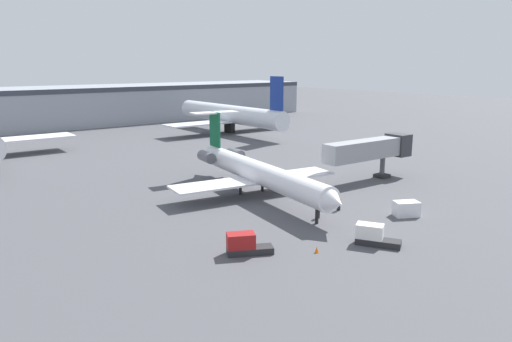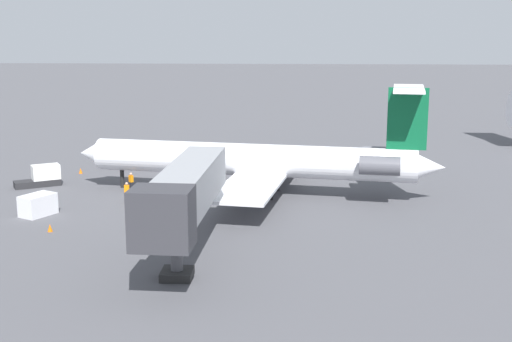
% 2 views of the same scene
% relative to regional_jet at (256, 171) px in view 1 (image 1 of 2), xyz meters
% --- Properties ---
extents(ground_plane, '(400.00, 400.00, 0.10)m').
position_rel_regional_jet_xyz_m(ground_plane, '(0.85, 0.17, -3.11)').
color(ground_plane, '#4C4C51').
extents(regional_jet, '(22.08, 31.81, 9.39)m').
position_rel_regional_jet_xyz_m(regional_jet, '(0.00, 0.00, 0.00)').
color(regional_jet, white).
rests_on(regional_jet, ground_plane).
extents(jet_bridge, '(15.46, 3.58, 6.10)m').
position_rel_regional_jet_xyz_m(jet_bridge, '(17.96, -3.89, 1.35)').
color(jet_bridge, gray).
rests_on(jet_bridge, ground_plane).
extents(ground_crew_marshaller, '(0.46, 0.47, 1.69)m').
position_rel_regional_jet_xyz_m(ground_crew_marshaller, '(-0.49, -11.47, -2.21)').
color(ground_crew_marshaller, black).
rests_on(ground_crew_marshaller, ground_plane).
extents(ground_crew_loader, '(0.28, 0.41, 1.69)m').
position_rel_regional_jet_xyz_m(ground_crew_loader, '(3.22, -10.95, -2.21)').
color(ground_crew_loader, black).
rests_on(ground_crew_loader, ground_plane).
extents(baggage_tug_lead, '(4.19, 3.09, 1.90)m').
position_rel_regional_jet_xyz_m(baggage_tug_lead, '(-12.65, -14.49, -2.23)').
color(baggage_tug_lead, '#262628').
rests_on(baggage_tug_lead, ground_plane).
extents(baggage_tug_trailing, '(3.21, 4.16, 1.90)m').
position_rel_regional_jet_xyz_m(baggage_tug_trailing, '(-2.17, -20.00, -2.23)').
color(baggage_tug_trailing, '#262628').
rests_on(baggage_tug_trailing, ground_plane).
extents(cargo_container_uld, '(3.05, 2.66, 1.62)m').
position_rel_regional_jet_xyz_m(cargo_container_uld, '(7.44, -16.84, -2.25)').
color(cargo_container_uld, silver).
rests_on(cargo_container_uld, ground_plane).
extents(traffic_cone_near, '(0.36, 0.36, 0.55)m').
position_rel_regional_jet_xyz_m(traffic_cone_near, '(-7.56, -18.15, -2.79)').
color(traffic_cone_near, orange).
rests_on(traffic_cone_near, ground_plane).
extents(traffic_cone_mid, '(0.36, 0.36, 0.55)m').
position_rel_regional_jet_xyz_m(traffic_cone_mid, '(11.61, -14.46, -2.79)').
color(traffic_cone_mid, orange).
rests_on(traffic_cone_mid, ground_plane).
extents(terminal_building, '(151.50, 21.34, 10.18)m').
position_rel_regional_jet_xyz_m(terminal_building, '(0.85, 85.07, 2.04)').
color(terminal_building, '#8C939E').
rests_on(terminal_building, ground_plane).
extents(parked_airliner_west_mid, '(32.67, 38.85, 13.60)m').
position_rel_regional_jet_xyz_m(parked_airliner_west_mid, '(29.54, 47.27, 1.33)').
color(parked_airliner_west_mid, silver).
rests_on(parked_airliner_west_mid, ground_plane).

